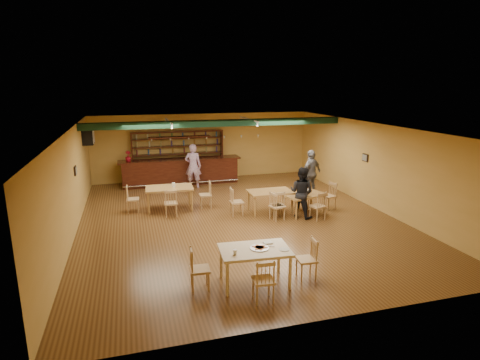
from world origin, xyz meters
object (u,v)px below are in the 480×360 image
object	(u,v)px
near_table	(255,266)
patron_bar	(193,166)
dining_table_b	(270,201)
dining_table_a	(170,198)
dining_table_d	(304,204)
patron_right_a	(302,192)
bar_counter	(181,171)

from	to	relation	value
near_table	patron_bar	bearing A→B (deg)	93.83
dining_table_b	dining_table_a	bearing A→B (deg)	160.08
dining_table_b	dining_table_d	size ratio (longest dim) A/B	1.07
dining_table_a	dining_table_d	xyz separation A→B (m)	(4.35, -1.73, -0.06)
dining_table_b	patron_right_a	bearing A→B (deg)	-44.79
patron_right_a	bar_counter	bearing A→B (deg)	-9.66
bar_counter	patron_bar	distance (m)	1.00
bar_counter	dining_table_a	world-z (taller)	bar_counter
dining_table_b	near_table	xyz separation A→B (m)	(-2.06, -4.66, 0.04)
near_table	bar_counter	bearing A→B (deg)	96.45
bar_counter	patron_right_a	world-z (taller)	patron_right_a
patron_right_a	dining_table_b	bearing A→B (deg)	5.11
dining_table_d	patron_right_a	distance (m)	0.63
patron_right_a	patron_bar	bearing A→B (deg)	-9.20
bar_counter	patron_bar	size ratio (longest dim) A/B	2.79
bar_counter	near_table	size ratio (longest dim) A/B	3.45
patron_right_a	dining_table_a	bearing A→B (deg)	24.00
dining_table_a	near_table	xyz separation A→B (m)	(1.24, -5.87, 0.00)
patron_bar	patron_right_a	bearing A→B (deg)	136.43
dining_table_a	bar_counter	bearing A→B (deg)	79.77
dining_table_a	dining_table_b	world-z (taller)	dining_table_a
bar_counter	patron_right_a	size ratio (longest dim) A/B	3.10
dining_table_b	near_table	size ratio (longest dim) A/B	0.98
dining_table_a	patron_bar	xyz separation A→B (m)	(1.28, 2.74, 0.54)
dining_table_b	dining_table_d	world-z (taller)	dining_table_b
patron_right_a	near_table	bearing A→B (deg)	103.55
bar_counter	dining_table_d	world-z (taller)	bar_counter
near_table	patron_right_a	distance (m)	4.83
bar_counter	patron_right_a	distance (m)	6.46
dining_table_b	patron_bar	distance (m)	4.48
dining_table_d	patron_bar	world-z (taller)	patron_bar
dining_table_a	patron_bar	bearing A→B (deg)	68.17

